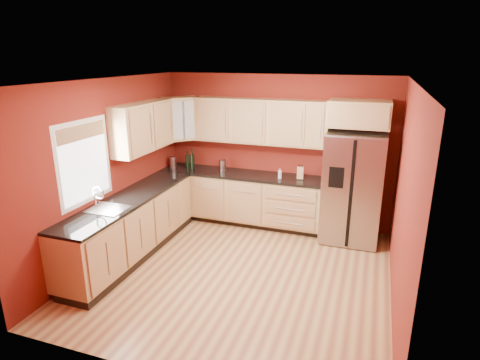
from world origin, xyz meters
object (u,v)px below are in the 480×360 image
(refrigerator, at_px, (352,187))
(knife_block, at_px, (300,173))
(soap_dispenser, at_px, (280,174))
(wine_bottle_a, at_px, (192,159))
(canister_left, at_px, (223,165))

(refrigerator, xyz_separation_m, knife_block, (-0.86, 0.08, 0.13))
(refrigerator, xyz_separation_m, soap_dispenser, (-1.18, -0.00, 0.11))
(refrigerator, height_order, wine_bottle_a, refrigerator)
(canister_left, bearing_deg, soap_dispenser, -5.90)
(refrigerator, relative_size, wine_bottle_a, 4.99)
(refrigerator, distance_m, canister_left, 2.26)
(refrigerator, bearing_deg, canister_left, 177.28)
(canister_left, xyz_separation_m, knife_block, (1.39, -0.02, 0.00))
(wine_bottle_a, xyz_separation_m, knife_block, (1.98, -0.01, -0.07))
(canister_left, distance_m, soap_dispenser, 1.07)
(canister_left, relative_size, wine_bottle_a, 0.56)
(canister_left, height_order, wine_bottle_a, wine_bottle_a)
(knife_block, bearing_deg, wine_bottle_a, 169.60)
(knife_block, height_order, soap_dispenser, knife_block)
(knife_block, distance_m, soap_dispenser, 0.34)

